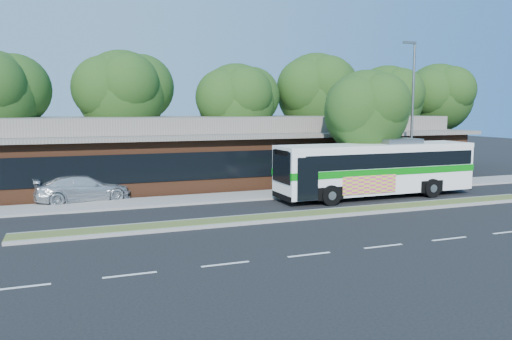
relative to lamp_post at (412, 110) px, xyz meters
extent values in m
plane|color=black|center=(-9.56, -6.00, -4.90)|extent=(120.00, 120.00, 0.00)
cube|color=#405323|center=(-9.56, -5.40, -4.83)|extent=(26.00, 1.10, 0.15)
cube|color=gray|center=(-9.56, 0.40, -4.84)|extent=(44.00, 2.60, 0.12)
cube|color=#582F1B|center=(-9.56, 7.00, -3.30)|extent=(32.00, 10.00, 3.20)
cube|color=#6D635C|center=(-9.56, 7.00, -1.58)|extent=(33.20, 11.20, 0.24)
cube|color=#6D635C|center=(-9.56, 7.00, -0.95)|extent=(30.00, 8.00, 1.00)
cube|color=black|center=(-9.56, 1.97, -3.20)|extent=(30.00, 0.06, 1.60)
cylinder|color=slate|center=(0.04, 0.00, -0.40)|extent=(0.16, 0.16, 9.00)
cube|color=slate|center=(-0.36, 0.00, 4.10)|extent=(0.90, 0.18, 0.14)
sphere|color=#1F4115|center=(-23.26, 9.43, 1.29)|extent=(4.52, 4.52, 4.52)
cylinder|color=black|center=(-16.56, 10.00, -2.80)|extent=(0.44, 0.44, 4.20)
sphere|color=#1F4115|center=(-16.56, 10.00, 1.10)|extent=(6.00, 6.00, 6.00)
sphere|color=#1F4115|center=(-15.21, 10.45, 1.58)|extent=(4.68, 4.68, 4.68)
cylinder|color=black|center=(-8.56, 9.00, -3.01)|extent=(0.44, 0.44, 3.78)
sphere|color=#1F4115|center=(-8.56, 9.00, 0.56)|extent=(5.60, 5.60, 5.60)
sphere|color=#1F4115|center=(-7.30, 9.42, 1.00)|extent=(4.37, 4.37, 4.37)
cylinder|color=black|center=(-1.56, 10.00, -2.70)|extent=(0.44, 0.44, 4.41)
sphere|color=#1F4115|center=(-1.56, 10.00, 1.37)|extent=(6.20, 6.20, 6.20)
sphere|color=#1F4115|center=(-0.17, 10.46, 1.86)|extent=(4.84, 4.84, 4.84)
cylinder|color=black|center=(4.44, 9.00, -2.97)|extent=(0.44, 0.44, 3.86)
sphere|color=#1F4115|center=(4.44, 9.00, 0.70)|extent=(5.80, 5.80, 5.80)
sphere|color=#1F4115|center=(5.74, 9.43, 1.16)|extent=(4.52, 4.52, 4.52)
cylinder|color=black|center=(10.44, 10.00, -2.85)|extent=(0.44, 0.44, 4.12)
sphere|color=#1F4115|center=(10.44, 10.00, 1.01)|extent=(6.00, 6.00, 6.00)
sphere|color=#1F4115|center=(11.79, 10.45, 1.49)|extent=(4.68, 4.68, 4.68)
cube|color=white|center=(-4.00, -2.20, -3.23)|extent=(11.68, 2.66, 2.68)
cube|color=black|center=(-3.71, -2.20, -2.70)|extent=(10.75, 2.69, 0.80)
cube|color=white|center=(-4.00, -2.20, -2.01)|extent=(11.70, 2.67, 0.25)
cube|color=#057B0E|center=(-4.00, -2.20, -3.31)|extent=(11.74, 2.71, 0.37)
cube|color=black|center=(-9.84, -2.29, -2.91)|extent=(0.09, 2.18, 1.66)
cube|color=black|center=(1.84, -2.11, -2.60)|extent=(0.09, 2.03, 1.07)
cube|color=#D43E83|center=(-5.24, -3.49, -3.93)|extent=(3.30, 0.10, 0.97)
cube|color=slate|center=(-2.54, -2.18, -1.76)|extent=(2.35, 1.59, 0.29)
cylinder|color=black|center=(-7.57, -3.47, -4.37)|extent=(1.07, 0.37, 1.07)
cylinder|color=black|center=(-7.61, -1.04, -4.37)|extent=(1.07, 0.37, 1.07)
cylinder|color=black|center=(-1.07, -3.37, -4.37)|extent=(1.07, 0.37, 1.07)
cylinder|color=black|center=(-1.11, -0.94, -4.37)|extent=(1.07, 0.37, 1.07)
imported|color=silver|center=(-19.52, 2.16, -4.17)|extent=(5.23, 2.63, 1.46)
cylinder|color=black|center=(-3.56, -0.39, -3.26)|extent=(0.44, 0.44, 3.29)
sphere|color=#1F4115|center=(-3.56, -0.39, -0.12)|extent=(4.97, 4.97, 4.97)
sphere|color=#1F4115|center=(-2.45, -0.02, 0.27)|extent=(3.87, 3.87, 3.87)
camera|label=1|loc=(-20.09, -25.91, 0.06)|focal=35.00mm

